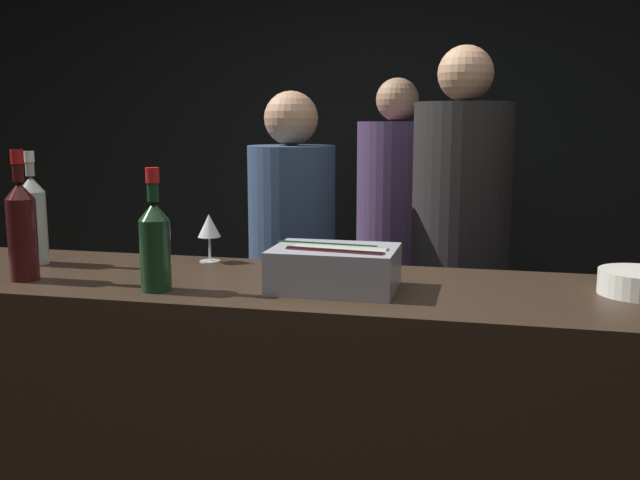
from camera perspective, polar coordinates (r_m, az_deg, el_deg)
name	(u,v)px	position (r m, az deg, el deg)	size (l,w,h in m)	color
wall_back_chalkboard	(405,146)	(4.11, 6.83, 7.45)	(6.40, 0.06, 2.80)	black
bar_counter	(318,462)	(2.21, -0.19, -17.32)	(2.54, 0.62, 1.09)	#2D2116
ice_bin_with_bottles	(335,266)	(1.94, 1.17, -2.06)	(0.35, 0.25, 0.12)	#9EA0A5
bowl_white	(640,282)	(2.07, 24.22, -3.08)	(0.21, 0.21, 0.06)	silver
wine_glass	(209,227)	(2.34, -8.86, 1.01)	(0.07, 0.07, 0.16)	silver
white_wine_bottle	(33,218)	(2.46, -21.97, 1.67)	(0.08, 0.08, 0.36)	#9EA899
red_wine_bottle_burgundy	(155,241)	(1.97, -13.07, -0.11)	(0.08, 0.08, 0.33)	#143319
red_wine_bottle_tall	(22,227)	(2.22, -22.75, 0.99)	(0.08, 0.08, 0.38)	#380F0F
person_in_hoodie	(460,257)	(2.83, 11.11, -1.34)	(0.38, 0.38, 1.82)	black
person_blond_tee	(292,276)	(2.87, -2.24, -2.93)	(0.34, 0.34, 1.66)	black
person_grey_polo	(395,236)	(3.59, 6.02, 0.31)	(0.39, 0.39, 1.75)	black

